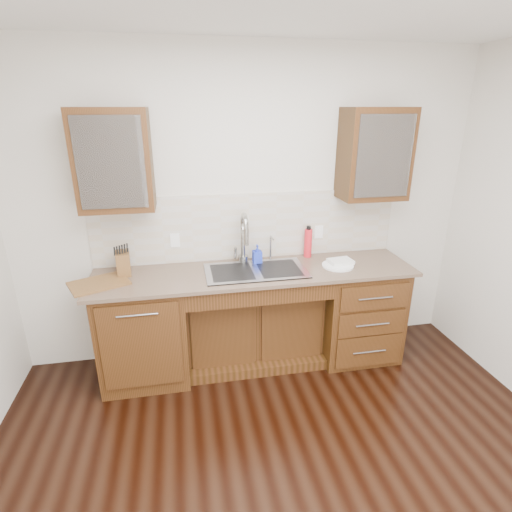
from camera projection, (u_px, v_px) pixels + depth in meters
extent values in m
cube|color=black|center=(300.00, 509.00, 2.38)|extent=(4.00, 3.50, 0.10)
cube|color=beige|center=(248.00, 209.00, 3.54)|extent=(4.00, 0.10, 2.70)
cube|color=#593014|center=(145.00, 329.00, 3.36)|extent=(0.70, 0.62, 0.88)
cube|color=#593014|center=(253.00, 323.00, 3.65)|extent=(1.20, 0.44, 0.70)
cube|color=#593014|center=(356.00, 309.00, 3.70)|extent=(0.70, 0.62, 0.88)
cube|color=#84705B|center=(255.00, 272.00, 3.36)|extent=(2.70, 0.65, 0.03)
cube|color=beige|center=(249.00, 226.00, 3.54)|extent=(2.70, 0.02, 0.59)
cube|color=#9E9EA5|center=(256.00, 280.00, 3.37)|extent=(0.84, 0.46, 0.19)
cylinder|color=#999993|center=(243.00, 241.00, 3.47)|extent=(0.04, 0.04, 0.40)
cylinder|color=#999993|center=(271.00, 247.00, 3.55)|extent=(0.02, 0.02, 0.24)
cube|color=#593014|center=(114.00, 160.00, 2.99)|extent=(0.55, 0.34, 0.75)
cube|color=#593014|center=(374.00, 154.00, 3.36)|extent=(0.55, 0.34, 0.75)
cube|color=white|center=(175.00, 240.00, 3.44)|extent=(0.08, 0.01, 0.12)
cube|color=white|center=(319.00, 232.00, 3.67)|extent=(0.08, 0.01, 0.12)
imported|color=#1F36C0|center=(257.00, 254.00, 3.48)|extent=(0.08, 0.08, 0.17)
cylinder|color=red|center=(308.00, 243.00, 3.62)|extent=(0.09, 0.09, 0.26)
cylinder|color=white|center=(338.00, 266.00, 3.44)|extent=(0.29, 0.29, 0.02)
cube|color=white|center=(340.00, 261.00, 3.46)|extent=(0.22, 0.17, 0.03)
cube|color=brown|center=(123.00, 263.00, 3.25)|extent=(0.12, 0.18, 0.19)
cube|color=#A25F2A|center=(99.00, 283.00, 3.09)|extent=(0.50, 0.44, 0.02)
imported|color=white|center=(101.00, 168.00, 2.99)|extent=(0.13, 0.13, 0.10)
imported|color=white|center=(131.00, 167.00, 3.03)|extent=(0.11, 0.11, 0.09)
imported|color=white|center=(367.00, 161.00, 3.37)|extent=(0.14, 0.14, 0.09)
imported|color=white|center=(380.00, 161.00, 3.39)|extent=(0.09, 0.09, 0.08)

